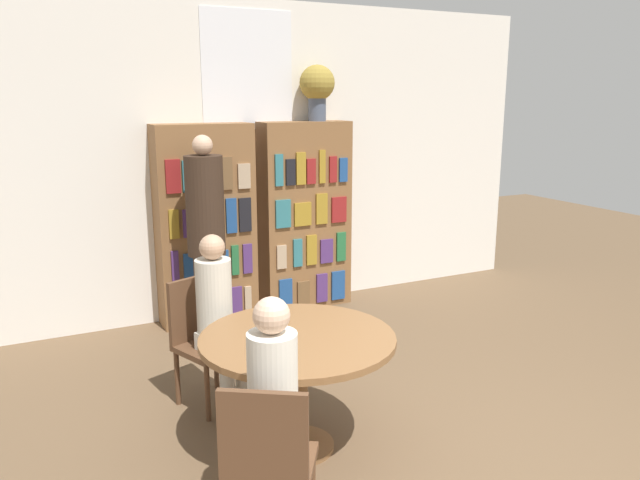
{
  "coord_description": "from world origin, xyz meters",
  "views": [
    {
      "loc": [
        -2.1,
        -2.12,
        2.12
      ],
      "look_at": [
        -0.05,
        2.0,
        1.05
      ],
      "focal_mm": 35.0,
      "sensor_mm": 36.0,
      "label": 1
    }
  ],
  "objects_px": {
    "reading_table": "(298,356)",
    "chair_left_side": "(203,334)",
    "seated_reader_right": "(275,403)",
    "flower_vase": "(317,87)",
    "seated_reader_left": "(219,315)",
    "chair_near_camera": "(268,461)",
    "bookshelf_right": "(305,216)",
    "librarian_standing": "(205,216)",
    "bookshelf_left": "(206,225)"
  },
  "relations": [
    {
      "from": "librarian_standing",
      "to": "seated_reader_left",
      "type": "bearing_deg",
      "value": -103.09
    },
    {
      "from": "flower_vase",
      "to": "chair_near_camera",
      "type": "height_order",
      "value": "flower_vase"
    },
    {
      "from": "chair_near_camera",
      "to": "librarian_standing",
      "type": "distance_m",
      "value": 2.83
    },
    {
      "from": "reading_table",
      "to": "seated_reader_left",
      "type": "xyz_separation_m",
      "value": [
        -0.27,
        0.69,
        0.08
      ]
    },
    {
      "from": "reading_table",
      "to": "bookshelf_right",
      "type": "bearing_deg",
      "value": 63.89
    },
    {
      "from": "flower_vase",
      "to": "chair_near_camera",
      "type": "xyz_separation_m",
      "value": [
        -1.83,
        -3.21,
        -1.7
      ]
    },
    {
      "from": "reading_table",
      "to": "chair_left_side",
      "type": "bearing_deg",
      "value": 111.07
    },
    {
      "from": "seated_reader_right",
      "to": "bookshelf_right",
      "type": "bearing_deg",
      "value": 95.36
    },
    {
      "from": "chair_near_camera",
      "to": "reading_table",
      "type": "bearing_deg",
      "value": 90.0
    },
    {
      "from": "bookshelf_right",
      "to": "chair_near_camera",
      "type": "height_order",
      "value": "bookshelf_right"
    },
    {
      "from": "flower_vase",
      "to": "librarian_standing",
      "type": "distance_m",
      "value": 1.77
    },
    {
      "from": "reading_table",
      "to": "librarian_standing",
      "type": "distance_m",
      "value": 2.0
    },
    {
      "from": "seated_reader_right",
      "to": "chair_near_camera",
      "type": "bearing_deg",
      "value": -90.0
    },
    {
      "from": "seated_reader_left",
      "to": "chair_near_camera",
      "type": "bearing_deg",
      "value": 59.75
    },
    {
      "from": "bookshelf_left",
      "to": "librarian_standing",
      "type": "bearing_deg",
      "value": -105.84
    },
    {
      "from": "bookshelf_right",
      "to": "chair_left_side",
      "type": "bearing_deg",
      "value": -134.09
    },
    {
      "from": "reading_table",
      "to": "flower_vase",
      "type": "bearing_deg",
      "value": 61.34
    },
    {
      "from": "bookshelf_left",
      "to": "librarian_standing",
      "type": "xyz_separation_m",
      "value": [
        -0.14,
        -0.5,
        0.19
      ]
    },
    {
      "from": "chair_left_side",
      "to": "librarian_standing",
      "type": "relative_size",
      "value": 0.49
    },
    {
      "from": "bookshelf_right",
      "to": "seated_reader_right",
      "type": "height_order",
      "value": "bookshelf_right"
    },
    {
      "from": "reading_table",
      "to": "seated_reader_right",
      "type": "distance_m",
      "value": 0.74
    },
    {
      "from": "flower_vase",
      "to": "chair_left_side",
      "type": "bearing_deg",
      "value": -136.52
    },
    {
      "from": "chair_left_side",
      "to": "librarian_standing",
      "type": "xyz_separation_m",
      "value": [
        0.36,
        1.07,
        0.62
      ]
    },
    {
      "from": "bookshelf_left",
      "to": "chair_left_side",
      "type": "height_order",
      "value": "bookshelf_left"
    },
    {
      "from": "flower_vase",
      "to": "chair_near_camera",
      "type": "distance_m",
      "value": 4.07
    },
    {
      "from": "chair_near_camera",
      "to": "seated_reader_right",
      "type": "distance_m",
      "value": 0.27
    },
    {
      "from": "bookshelf_left",
      "to": "seated_reader_left",
      "type": "relative_size",
      "value": 1.52
    },
    {
      "from": "seated_reader_left",
      "to": "seated_reader_right",
      "type": "height_order",
      "value": "seated_reader_right"
    },
    {
      "from": "chair_left_side",
      "to": "bookshelf_right",
      "type": "bearing_deg",
      "value": -155.16
    },
    {
      "from": "librarian_standing",
      "to": "chair_near_camera",
      "type": "bearing_deg",
      "value": -100.99
    },
    {
      "from": "flower_vase",
      "to": "chair_left_side",
      "type": "height_order",
      "value": "flower_vase"
    },
    {
      "from": "bookshelf_left",
      "to": "seated_reader_right",
      "type": "xyz_separation_m",
      "value": [
        -0.57,
        -3.05,
        -0.25
      ]
    },
    {
      "from": "seated_reader_left",
      "to": "flower_vase",
      "type": "bearing_deg",
      "value": -153.47
    },
    {
      "from": "reading_table",
      "to": "chair_left_side",
      "type": "height_order",
      "value": "chair_left_side"
    },
    {
      "from": "bookshelf_left",
      "to": "seated_reader_left",
      "type": "xyz_separation_m",
      "value": [
        -0.43,
        -1.75,
        -0.25
      ]
    },
    {
      "from": "chair_near_camera",
      "to": "librarian_standing",
      "type": "bearing_deg",
      "value": 111.94
    },
    {
      "from": "flower_vase",
      "to": "chair_left_side",
      "type": "distance_m",
      "value": 2.86
    },
    {
      "from": "chair_left_side",
      "to": "seated_reader_right",
      "type": "bearing_deg",
      "value": 66.26
    },
    {
      "from": "bookshelf_right",
      "to": "librarian_standing",
      "type": "distance_m",
      "value": 1.29
    },
    {
      "from": "flower_vase",
      "to": "seated_reader_right",
      "type": "xyz_separation_m",
      "value": [
        -1.73,
        -3.06,
        -1.51
      ]
    },
    {
      "from": "flower_vase",
      "to": "reading_table",
      "type": "xyz_separation_m",
      "value": [
        -1.33,
        -2.44,
        -1.59
      ]
    },
    {
      "from": "bookshelf_left",
      "to": "bookshelf_right",
      "type": "height_order",
      "value": "same"
    },
    {
      "from": "seated_reader_left",
      "to": "seated_reader_right",
      "type": "bearing_deg",
      "value": 63.01
    },
    {
      "from": "bookshelf_right",
      "to": "seated_reader_right",
      "type": "relative_size",
      "value": 1.52
    },
    {
      "from": "bookshelf_right",
      "to": "chair_near_camera",
      "type": "distance_m",
      "value": 3.65
    },
    {
      "from": "reading_table",
      "to": "chair_near_camera",
      "type": "bearing_deg",
      "value": -122.93
    },
    {
      "from": "seated_reader_right",
      "to": "flower_vase",
      "type": "bearing_deg",
      "value": 93.37
    },
    {
      "from": "bookshelf_right",
      "to": "flower_vase",
      "type": "xyz_separation_m",
      "value": [
        0.14,
        0.0,
        1.27
      ]
    },
    {
      "from": "bookshelf_right",
      "to": "seated_reader_left",
      "type": "height_order",
      "value": "bookshelf_right"
    },
    {
      "from": "bookshelf_left",
      "to": "seated_reader_right",
      "type": "bearing_deg",
      "value": -100.52
    }
  ]
}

